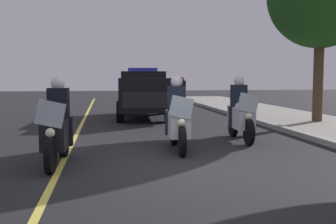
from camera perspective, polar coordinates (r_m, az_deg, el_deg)
name	(u,v)px	position (r m, az deg, el deg)	size (l,w,h in m)	color
ground_plane	(182,168)	(7.54, 2.03, -7.99)	(80.00, 80.00, 0.00)	black
lane_stripe_center	(58,172)	(7.46, -15.44, -8.29)	(48.00, 0.12, 0.01)	#E0D14C
police_motorcycle_lead_left	(57,129)	(8.03, -15.49, -2.30)	(2.14, 0.60, 1.72)	black
police_motorcycle_lead_right	(177,120)	(9.25, 1.36, -1.15)	(2.14, 0.60, 1.72)	black
police_motorcycle_trailing	(241,114)	(10.80, 10.30, -0.33)	(2.14, 0.60, 1.72)	black
police_suv	(143,92)	(16.47, -3.60, 2.88)	(5.00, 2.28, 2.05)	black
cyclist_background	(183,92)	(21.46, 2.10, 2.81)	(1.76, 0.33, 1.69)	black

